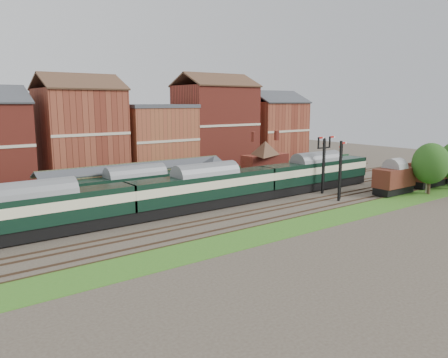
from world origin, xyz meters
TOP-DOWN VIEW (x-y plane):
  - ground at (0.00, 0.00)m, footprint 160.00×160.00m
  - grass_back at (0.00, 16.00)m, footprint 90.00×4.50m
  - grass_front at (0.00, -12.00)m, footprint 90.00×5.00m
  - fence at (0.00, 18.00)m, footprint 90.00×0.12m
  - platform at (-5.00, 9.75)m, footprint 55.00×3.40m
  - signal_box at (-3.00, 3.25)m, footprint 5.40×5.40m
  - brick_hut at (5.00, 3.25)m, footprint 3.20×2.64m
  - station_building at (12.00, 9.75)m, footprint 8.10×8.10m
  - canopy at (-11.00, 9.75)m, footprint 26.00×3.89m
  - semaphore_bracket at (12.04, -2.50)m, footprint 3.60×0.25m
  - semaphore_siding at (10.02, -7.00)m, footprint 1.23×0.25m
  - yard_lamp at (24.00, -11.50)m, footprint 2.60×0.22m
  - town_backdrop at (-0.18, 25.00)m, footprint 69.00×10.00m
  - dmu_train at (-6.63, 0.00)m, footprint 60.21×3.16m
  - platform_railcar at (-12.81, 6.50)m, footprint 18.38×2.90m
  - goods_van_a at (19.63, -9.00)m, footprint 6.59×2.85m
  - goods_van_b at (28.74, -9.00)m, footprint 6.75×2.92m
  - tree_far at (23.57, -12.04)m, footprint 5.04×5.04m

SIDE VIEW (x-z plane):
  - ground at x=0.00m, z-range 0.00..0.00m
  - grass_back at x=0.00m, z-range 0.00..0.06m
  - grass_front at x=0.00m, z-range 0.00..0.06m
  - platform at x=-5.00m, z-range 0.00..1.00m
  - fence at x=0.00m, z-range 0.00..1.50m
  - brick_hut at x=5.00m, z-range -0.28..2.67m
  - goods_van_a at x=19.63m, z-range 0.26..4.26m
  - goods_van_b at x=28.74m, z-range 0.26..4.36m
  - platform_railcar at x=-12.81m, z-range 0.36..4.59m
  - dmu_train at x=-6.63m, z-range 0.37..5.00m
  - signal_box at x=-3.00m, z-range 0.19..6.19m
  - station_building at x=12.00m, z-range 1.01..6.91m
  - yard_lamp at x=24.00m, z-range 0.49..7.49m
  - semaphore_siding at x=10.02m, z-range 0.16..8.16m
  - tree_far at x=23.57m, z-range 0.77..8.12m
  - canopy at x=-11.00m, z-range 2.54..6.62m
  - semaphore_bracket at x=12.04m, z-range 0.54..8.72m
  - town_backdrop at x=-0.18m, z-range -1.00..15.00m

